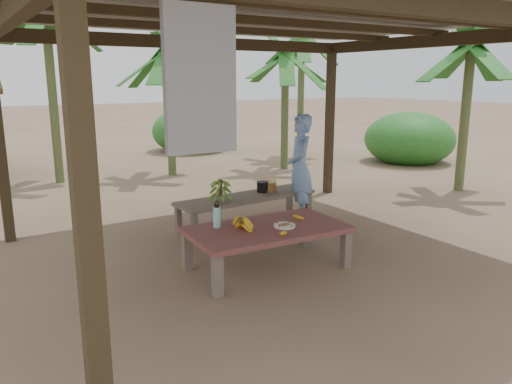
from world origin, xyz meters
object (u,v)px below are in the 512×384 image
ripe_banana_bunch (240,223)px  cooking_pot (263,187)px  work_table (267,232)px  bench (247,199)px  plate (284,226)px  woman (300,168)px  water_flask (217,216)px

ripe_banana_bunch → cooking_pot: ripe_banana_bunch is taller
work_table → cooking_pot: 2.04m
bench → cooking_pot: bearing=11.4°
work_table → plate: 0.22m
plate → bench: bearing=72.6°
ripe_banana_bunch → plate: (0.50, -0.15, -0.07)m
work_table → plate: size_ratio=7.39×
plate → cooking_pot: size_ratio=1.38×
bench → woman: (0.84, -0.18, 0.43)m
work_table → plate: (0.16, -0.12, 0.08)m
plate → cooking_pot: cooking_pot is taller
water_flask → ripe_banana_bunch: bearing=-59.0°
work_table → woman: bearing=46.3°
bench → cooking_pot: (0.35, 0.10, 0.13)m
plate → water_flask: bearing=147.6°
ripe_banana_bunch → plate: 0.52m
plate → water_flask: size_ratio=0.81×
plate → cooking_pot: (0.90, 1.85, 0.01)m
ripe_banana_bunch → water_flask: 0.31m
water_flask → woman: size_ratio=0.19×
cooking_pot → plate: bearing=-115.9°
water_flask → bench: bearing=48.1°
cooking_pot → ripe_banana_bunch: bearing=-129.4°
bench → cooking_pot: cooking_pot is taller
water_flask → cooking_pot: (1.55, 1.44, -0.10)m
bench → water_flask: water_flask is taller
work_table → plate: bearing=-32.0°
bench → plate: size_ratio=8.92×
work_table → water_flask: size_ratio=6.01×
plate → woman: size_ratio=0.15×
work_table → ripe_banana_bunch: (-0.33, 0.04, 0.15)m
bench → cooking_pot: 0.38m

